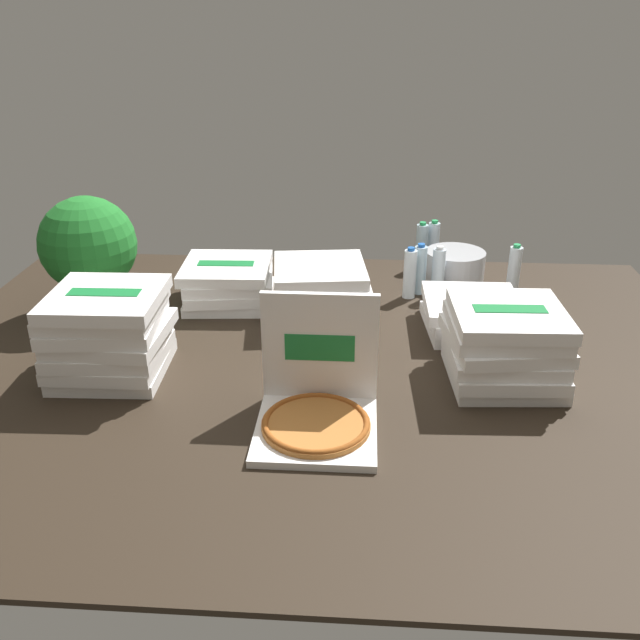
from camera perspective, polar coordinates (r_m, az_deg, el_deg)
The scene contains 15 objects.
ground_plane at distance 2.66m, azimuth -0.38°, elevation -3.84°, with size 3.20×2.40×0.02m, color #2D2319.
open_pizza_box at distance 2.25m, azimuth -0.24°, elevation -7.00°, with size 0.39×0.40×0.42m.
pizza_stack_center_far at distance 3.18m, azimuth -7.63°, elevation 3.11°, with size 0.45×0.45×0.19m.
pizza_stack_left_mid at distance 3.00m, azimuth 0.03°, elevation 2.39°, with size 0.45×0.46×0.24m.
pizza_stack_right_near at distance 2.96m, azimuth 12.71°, elevation 0.48°, with size 0.43×0.43×0.14m.
pizza_stack_right_far at distance 2.56m, azimuth 15.18°, elevation -2.05°, with size 0.44×0.44×0.29m.
pizza_stack_center_near at distance 2.63m, azimuth -17.28°, elevation -1.05°, with size 0.43×0.43×0.34m.
ice_bucket at distance 3.44m, azimuth 11.18°, elevation 4.33°, with size 0.29×0.29×0.17m, color #B7BABF.
water_bottle_0 at distance 3.66m, azimuth 9.45°, elevation 6.29°, with size 0.06×0.06×0.25m.
water_bottle_1 at distance 3.23m, azimuth 7.52°, elevation 3.87°, with size 0.06×0.06×0.25m.
water_bottle_2 at distance 3.27m, azimuth 9.86°, elevation 3.96°, with size 0.06×0.06×0.25m.
water_bottle_3 at distance 3.29m, azimuth 8.36°, elevation 4.20°, with size 0.06×0.06×0.25m.
water_bottle_4 at distance 3.37m, azimuth 15.92°, elevation 4.03°, with size 0.06×0.06×0.25m.
water_bottle_5 at distance 3.62m, azimuth 8.49°, elevation 6.15°, with size 0.06×0.06×0.25m.
potted_plant at distance 3.16m, azimuth -18.79°, elevation 5.64°, with size 0.42×0.42×0.53m.
Camera 1 is at (0.17, -2.32, 1.27)m, focal length 38.25 mm.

